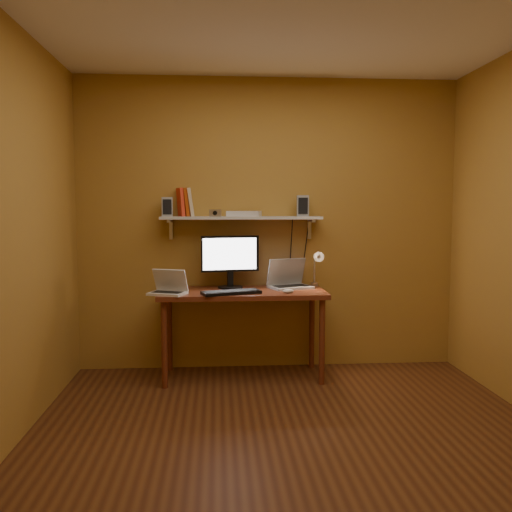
{
  "coord_description": "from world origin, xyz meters",
  "views": [
    {
      "loc": [
        -0.46,
        -3.26,
        1.45
      ],
      "look_at": [
        -0.14,
        1.18,
        1.05
      ],
      "focal_mm": 38.0,
      "sensor_mm": 36.0,
      "label": 1
    }
  ],
  "objects": [
    {
      "name": "shelf_camera",
      "position": [
        -0.48,
        1.4,
        1.41
      ],
      "size": [
        0.11,
        0.05,
        0.06
      ],
      "color": "silver",
      "rests_on": "wall_shelf"
    },
    {
      "name": "monitor",
      "position": [
        -0.35,
        1.42,
        1.01
      ],
      "size": [
        0.5,
        0.25,
        0.46
      ],
      "rotation": [
        0.0,
        0.0,
        0.17
      ],
      "color": "black",
      "rests_on": "desk"
    },
    {
      "name": "router",
      "position": [
        -0.23,
        1.47,
        1.4
      ],
      "size": [
        0.32,
        0.25,
        0.05
      ],
      "primitive_type": "cube",
      "rotation": [
        0.0,
        0.0,
        -0.22
      ],
      "color": "silver",
      "rests_on": "wall_shelf"
    },
    {
      "name": "netbook",
      "position": [
        -0.86,
        1.13,
        0.81
      ],
      "size": [
        0.34,
        0.29,
        0.2
      ],
      "rotation": [
        0.0,
        0.0,
        -0.36
      ],
      "color": "silver",
      "rests_on": "desk"
    },
    {
      "name": "wall_shelf",
      "position": [
        -0.25,
        1.47,
        1.36
      ],
      "size": [
        1.4,
        0.25,
        0.21
      ],
      "color": "silver",
      "rests_on": "room"
    },
    {
      "name": "desk_lamp",
      "position": [
        0.41,
        1.41,
        0.96
      ],
      "size": [
        0.09,
        0.23,
        0.38
      ],
      "color": "silver",
      "rests_on": "desk"
    },
    {
      "name": "laptop",
      "position": [
        0.16,
        1.42,
        0.82
      ],
      "size": [
        0.41,
        0.36,
        0.26
      ],
      "rotation": [
        0.0,
        0.0,
        0.36
      ],
      "color": "#95979D",
      "rests_on": "desk"
    },
    {
      "name": "keyboard",
      "position": [
        -0.35,
        1.1,
        0.76
      ],
      "size": [
        0.5,
        0.3,
        0.03
      ],
      "primitive_type": "cube",
      "rotation": [
        0.0,
        0.0,
        0.31
      ],
      "color": "black",
      "rests_on": "desk"
    },
    {
      "name": "desk",
      "position": [
        -0.25,
        1.28,
        0.66
      ],
      "size": [
        1.4,
        0.6,
        0.75
      ],
      "color": "maroon",
      "rests_on": "ground"
    },
    {
      "name": "mouse",
      "position": [
        0.12,
        1.11,
        0.77
      ],
      "size": [
        0.11,
        0.09,
        0.03
      ],
      "primitive_type": "ellipsoid",
      "rotation": [
        0.0,
        0.0,
        0.32
      ],
      "color": "silver",
      "rests_on": "desk"
    },
    {
      "name": "speaker_left",
      "position": [
        -0.89,
        1.46,
        1.46
      ],
      "size": [
        0.1,
        0.1,
        0.17
      ],
      "primitive_type": "cube",
      "rotation": [
        0.0,
        0.0,
        0.11
      ],
      "color": "#95979D",
      "rests_on": "wall_shelf"
    },
    {
      "name": "speaker_right",
      "position": [
        0.29,
        1.47,
        1.47
      ],
      "size": [
        0.11,
        0.11,
        0.18
      ],
      "primitive_type": "cube",
      "rotation": [
        0.0,
        0.0,
        -0.09
      ],
      "color": "#95979D",
      "rests_on": "wall_shelf"
    },
    {
      "name": "books",
      "position": [
        -0.74,
        1.5,
        1.5
      ],
      "size": [
        0.17,
        0.18,
        0.25
      ],
      "color": "red",
      "rests_on": "wall_shelf"
    },
    {
      "name": "room",
      "position": [
        0.0,
        0.0,
        1.3
      ],
      "size": [
        3.44,
        3.24,
        2.64
      ],
      "color": "#5C3217",
      "rests_on": "ground"
    }
  ]
}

